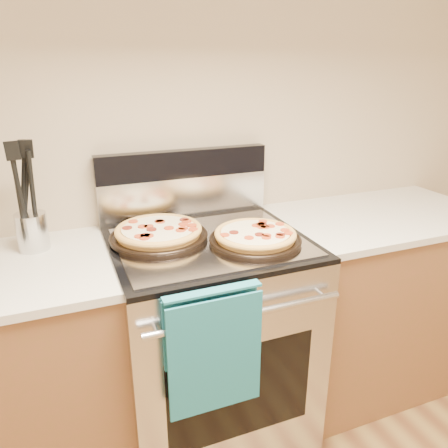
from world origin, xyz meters
name	(u,v)px	position (x,y,z in m)	size (l,w,h in m)	color
wall_back	(179,118)	(0.00, 2.00, 1.35)	(4.00, 4.00, 0.00)	tan
range_body	(210,341)	(0.00, 1.65, 0.45)	(0.76, 0.68, 0.90)	#B7B7BC
oven_window	(241,392)	(0.00, 1.31, 0.45)	(0.56, 0.01, 0.40)	black
cooktop	(208,242)	(0.00, 1.65, 0.91)	(0.76, 0.68, 0.02)	black
backsplash_lower	(185,197)	(0.00, 1.96, 1.01)	(0.76, 0.06, 0.18)	silver
backsplash_upper	(184,164)	(0.00, 1.96, 1.16)	(0.76, 0.06, 0.12)	black
oven_handle	(247,314)	(0.00, 1.27, 0.80)	(0.03, 0.03, 0.70)	silver
dish_towel	(213,348)	(-0.12, 1.27, 0.70)	(0.32, 0.05, 0.42)	#15626D
foil_sheet	(211,242)	(0.00, 1.62, 0.92)	(0.70, 0.55, 0.01)	gray
cabinet_right	(371,301)	(0.88, 1.68, 0.44)	(1.00, 0.62, 0.88)	brown
countertop_right	(382,216)	(0.88, 1.68, 0.90)	(1.02, 0.64, 0.03)	beige
pepperoni_pizza_back	(159,233)	(-0.18, 1.72, 0.95)	(0.38, 0.38, 0.05)	#C68C3C
pepperoni_pizza_front	(255,236)	(0.15, 1.55, 0.95)	(0.35, 0.35, 0.05)	#C68C3C
utensil_crock	(32,231)	(-0.63, 1.83, 0.98)	(0.11, 0.11, 0.14)	silver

